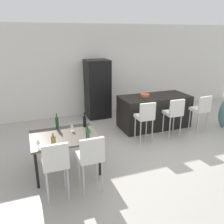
{
  "coord_description": "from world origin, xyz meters",
  "views": [
    {
      "loc": [
        -2.86,
        -4.77,
        2.62
      ],
      "look_at": [
        -1.0,
        0.13,
        0.85
      ],
      "focal_mm": 37.68,
      "sensor_mm": 36.0,
      "label": 1
    }
  ],
  "objects_px": {
    "dining_table": "(64,139)",
    "refrigerator": "(97,89)",
    "bar_chair_left": "(145,116)",
    "fruit_bowl": "(145,95)",
    "bar_chair_right": "(201,108)",
    "wine_bottle_right": "(57,123)",
    "wine_bottle_end": "(88,135)",
    "dining_chair_far": "(91,155)",
    "bar_chair_middle": "(174,112)",
    "kitchen_island": "(154,111)",
    "floor_vase": "(224,113)",
    "wine_bottle_near": "(85,121)",
    "wine_bottle_middle": "(54,142)",
    "wine_glass_left": "(38,142)",
    "dining_chair_near": "(55,162)",
    "wine_glass_far": "(72,125)"
  },
  "relations": [
    {
      "from": "dining_table",
      "to": "refrigerator",
      "type": "distance_m",
      "value": 3.22
    },
    {
      "from": "bar_chair_left",
      "to": "fruit_bowl",
      "type": "bearing_deg",
      "value": 62.95
    },
    {
      "from": "bar_chair_right",
      "to": "refrigerator",
      "type": "height_order",
      "value": "refrigerator"
    },
    {
      "from": "wine_bottle_right",
      "to": "wine_bottle_end",
      "type": "xyz_separation_m",
      "value": [
        0.43,
        -0.8,
        -0.0
      ]
    },
    {
      "from": "dining_chair_far",
      "to": "fruit_bowl",
      "type": "xyz_separation_m",
      "value": [
        2.25,
        2.33,
        0.26
      ]
    },
    {
      "from": "bar_chair_middle",
      "to": "fruit_bowl",
      "type": "relative_size",
      "value": 4.02
    },
    {
      "from": "bar_chair_right",
      "to": "dining_chair_far",
      "type": "relative_size",
      "value": 1.0
    },
    {
      "from": "kitchen_island",
      "to": "floor_vase",
      "type": "distance_m",
      "value": 2.03
    },
    {
      "from": "bar_chair_right",
      "to": "wine_bottle_end",
      "type": "height_order",
      "value": "wine_bottle_end"
    },
    {
      "from": "bar_chair_left",
      "to": "wine_bottle_right",
      "type": "relative_size",
      "value": 3.12
    },
    {
      "from": "fruit_bowl",
      "to": "kitchen_island",
      "type": "bearing_deg",
      "value": -13.54
    },
    {
      "from": "bar_chair_right",
      "to": "floor_vase",
      "type": "height_order",
      "value": "bar_chair_right"
    },
    {
      "from": "kitchen_island",
      "to": "fruit_bowl",
      "type": "distance_m",
      "value": 0.57
    },
    {
      "from": "fruit_bowl",
      "to": "wine_bottle_near",
      "type": "bearing_deg",
      "value": -150.68
    },
    {
      "from": "wine_bottle_middle",
      "to": "refrigerator",
      "type": "xyz_separation_m",
      "value": [
        1.8,
        3.24,
        0.07
      ]
    },
    {
      "from": "wine_bottle_right",
      "to": "refrigerator",
      "type": "distance_m",
      "value": 2.92
    },
    {
      "from": "kitchen_island",
      "to": "bar_chair_left",
      "type": "relative_size",
      "value": 1.9
    },
    {
      "from": "kitchen_island",
      "to": "wine_bottle_end",
      "type": "height_order",
      "value": "wine_bottle_end"
    },
    {
      "from": "wine_glass_left",
      "to": "floor_vase",
      "type": "distance_m",
      "value": 5.33
    },
    {
      "from": "bar_chair_middle",
      "to": "wine_bottle_near",
      "type": "relative_size",
      "value": 3.39
    },
    {
      "from": "wine_bottle_right",
      "to": "kitchen_island",
      "type": "bearing_deg",
      "value": 19.38
    },
    {
      "from": "wine_bottle_end",
      "to": "fruit_bowl",
      "type": "distance_m",
      "value": 2.88
    },
    {
      "from": "bar_chair_right",
      "to": "wine_bottle_near",
      "type": "distance_m",
      "value": 3.29
    },
    {
      "from": "floor_vase",
      "to": "wine_glass_left",
      "type": "bearing_deg",
      "value": -168.77
    },
    {
      "from": "wine_bottle_end",
      "to": "wine_glass_left",
      "type": "relative_size",
      "value": 1.97
    },
    {
      "from": "dining_table",
      "to": "bar_chair_middle",
      "type": "bearing_deg",
      "value": 10.94
    },
    {
      "from": "dining_chair_near",
      "to": "refrigerator",
      "type": "xyz_separation_m",
      "value": [
        1.84,
        3.67,
        0.22
      ]
    },
    {
      "from": "bar_chair_left",
      "to": "wine_bottle_end",
      "type": "distance_m",
      "value": 1.98
    },
    {
      "from": "dining_chair_far",
      "to": "wine_bottle_end",
      "type": "bearing_deg",
      "value": 80.82
    },
    {
      "from": "dining_chair_far",
      "to": "wine_bottle_middle",
      "type": "distance_m",
      "value": 0.7
    },
    {
      "from": "bar_chair_right",
      "to": "wine_glass_far",
      "type": "bearing_deg",
      "value": -173.78
    },
    {
      "from": "dining_table",
      "to": "floor_vase",
      "type": "distance_m",
      "value": 4.76
    },
    {
      "from": "kitchen_island",
      "to": "wine_bottle_near",
      "type": "relative_size",
      "value": 6.43
    },
    {
      "from": "wine_bottle_right",
      "to": "dining_table",
      "type": "bearing_deg",
      "value": -79.53
    },
    {
      "from": "wine_bottle_right",
      "to": "bar_chair_left",
      "type": "bearing_deg",
      "value": 4.75
    },
    {
      "from": "wine_glass_left",
      "to": "dining_table",
      "type": "bearing_deg",
      "value": 36.68
    },
    {
      "from": "wine_bottle_right",
      "to": "fruit_bowl",
      "type": "bearing_deg",
      "value": 22.61
    },
    {
      "from": "bar_chair_middle",
      "to": "dining_chair_near",
      "type": "relative_size",
      "value": 1.0
    },
    {
      "from": "bar_chair_left",
      "to": "wine_glass_far",
      "type": "height_order",
      "value": "bar_chair_left"
    },
    {
      "from": "dining_table",
      "to": "dining_chair_far",
      "type": "relative_size",
      "value": 1.21
    },
    {
      "from": "dining_table",
      "to": "dining_chair_near",
      "type": "xyz_separation_m",
      "value": [
        -0.29,
        -0.86,
        0.02
      ]
    },
    {
      "from": "wine_bottle_near",
      "to": "refrigerator",
      "type": "distance_m",
      "value": 2.71
    },
    {
      "from": "refrigerator",
      "to": "wine_glass_left",
      "type": "bearing_deg",
      "value": -122.83
    },
    {
      "from": "dining_chair_far",
      "to": "wine_bottle_right",
      "type": "bearing_deg",
      "value": 106.09
    },
    {
      "from": "kitchen_island",
      "to": "bar_chair_middle",
      "type": "xyz_separation_m",
      "value": [
        0.09,
        -0.84,
        0.24
      ]
    },
    {
      "from": "bar_chair_left",
      "to": "dining_chair_near",
      "type": "bearing_deg",
      "value": -148.97
    },
    {
      "from": "bar_chair_middle",
      "to": "dining_chair_far",
      "type": "height_order",
      "value": "same"
    },
    {
      "from": "dining_table",
      "to": "wine_bottle_near",
      "type": "bearing_deg",
      "value": 33.14
    },
    {
      "from": "bar_chair_right",
      "to": "wine_glass_left",
      "type": "height_order",
      "value": "bar_chair_right"
    },
    {
      "from": "bar_chair_left",
      "to": "dining_chair_near",
      "type": "relative_size",
      "value": 1.0
    }
  ]
}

